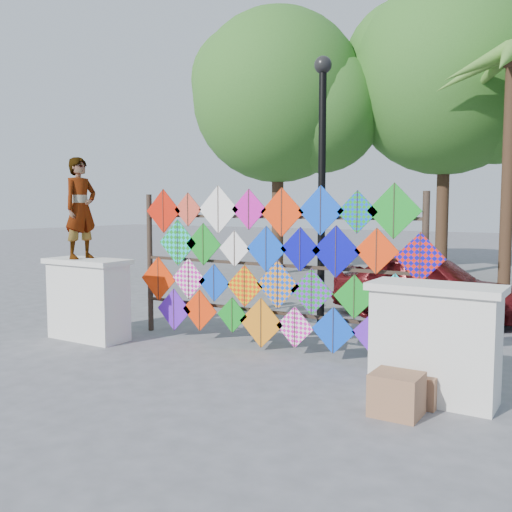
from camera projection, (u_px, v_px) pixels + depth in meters
name	position (u px, v px, depth m)	size (l,w,h in m)	color
ground	(237.00, 360.00, 7.81)	(80.00, 80.00, 0.00)	gray
parapet_left	(88.00, 299.00, 9.00)	(1.40, 0.65, 1.28)	white
parapet_right	(435.00, 342.00, 6.16)	(1.40, 0.65, 1.28)	white
kite_rack	(268.00, 266.00, 8.29)	(4.95, 0.24, 2.42)	#31241B
tree_west	(281.00, 97.00, 17.28)	(5.85, 5.20, 8.01)	#462A1E
tree_mid	(450.00, 79.00, 16.57)	(6.30, 5.60, 8.61)	#462A1E
palm_tree	(512.00, 81.00, 12.98)	(3.62, 3.62, 5.83)	#462A1E
vendor_woman	(81.00, 208.00, 8.93)	(0.58, 0.38, 1.59)	#99999E
sedan	(429.00, 286.00, 10.70)	(1.44, 3.58, 1.22)	#520E10
lamppost	(322.00, 169.00, 9.10)	(0.28, 0.28, 4.46)	black
cardboard_box_near	(397.00, 394.00, 5.76)	(0.49, 0.43, 0.43)	#9A6A4A
cardboard_box_far	(420.00, 389.00, 6.08)	(0.40, 0.37, 0.34)	#9A6A4A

